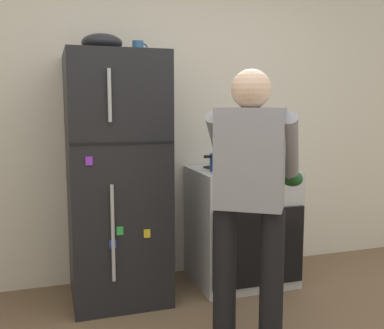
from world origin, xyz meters
name	(u,v)px	position (x,y,z in m)	size (l,w,h in m)	color
kitchen_wall_back	(160,113)	(0.00, 1.95, 1.35)	(6.00, 0.10, 2.70)	silver
refrigerator	(117,178)	(-0.42, 1.57, 0.89)	(0.68, 0.72, 1.78)	black
stove_range	(241,226)	(0.57, 1.56, 0.45)	(0.76, 0.67, 0.92)	silver
person_cook	(250,189)	(0.16, 0.55, 0.96)	(0.67, 0.73, 1.60)	black
red_pot	(225,162)	(0.41, 1.52, 0.98)	(0.34, 0.24, 0.13)	#19479E
coffee_mug	(138,48)	(-0.23, 1.62, 1.82)	(0.11, 0.08, 0.10)	#2D6093
pepper_mill	(264,154)	(0.87, 1.77, 1.00)	(0.05, 0.05, 0.16)	brown
mixing_bowl	(102,43)	(-0.50, 1.57, 1.84)	(0.28, 0.28, 0.13)	black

